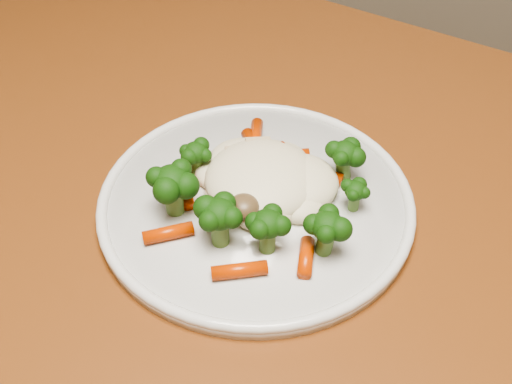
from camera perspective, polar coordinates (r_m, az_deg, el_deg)
dining_table at (r=0.64m, az=-3.55°, el=-8.88°), size 1.44×1.10×0.75m
plate at (r=0.58m, az=-0.00°, el=-1.03°), size 0.28×0.28×0.01m
meal at (r=0.56m, az=0.14°, el=0.70°), size 0.19×0.20×0.05m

